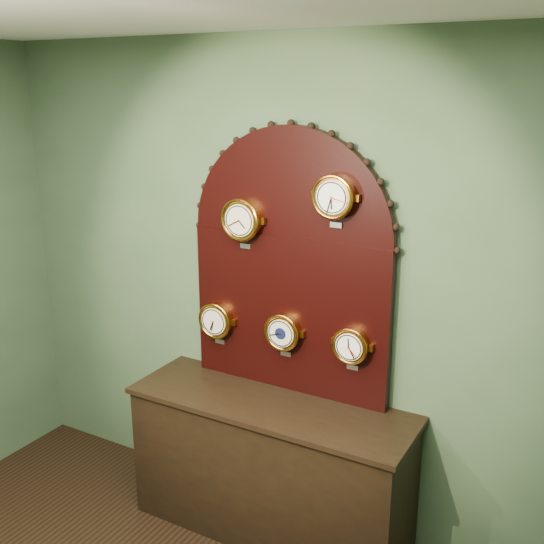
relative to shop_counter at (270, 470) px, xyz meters
The scene contains 8 objects.
wall_back 1.04m from the shop_counter, 90.00° to the left, with size 4.00×4.00×0.00m, color #415C3E.
shop_counter is the anchor object (origin of this frame).
display_board 1.25m from the shop_counter, 90.00° to the left, with size 1.26×0.06×1.53m.
roman_clock 1.44m from the shop_counter, 150.12° to the left, with size 0.24×0.08×0.29m.
arabic_clock 1.62m from the shop_counter, 28.21° to the left, with size 0.23×0.08×0.28m.
hygrometer 0.92m from the shop_counter, 161.38° to the left, with size 0.22×0.08×0.27m.
barometer 0.81m from the shop_counter, 91.08° to the left, with size 0.22×0.08×0.27m.
tide_clock 0.91m from the shop_counter, 20.72° to the left, with size 0.20×0.08×0.26m.
Camera 1 is at (1.61, -0.60, 2.54)m, focal length 42.78 mm.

